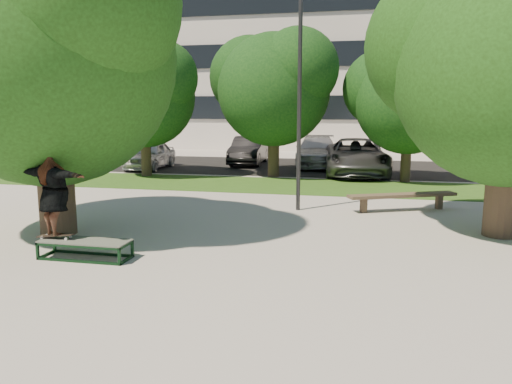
% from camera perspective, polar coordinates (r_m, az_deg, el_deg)
% --- Properties ---
extents(ground, '(120.00, 120.00, 0.00)m').
position_cam_1_polar(ground, '(10.17, -4.58, -7.36)').
color(ground, '#A49E97').
rests_on(ground, ground).
extents(grass_strip, '(30.00, 4.00, 0.02)m').
position_cam_1_polar(grass_strip, '(19.12, 6.56, 0.63)').
color(grass_strip, '#264C15').
rests_on(grass_strip, ground).
extents(asphalt_strip, '(40.00, 8.00, 0.01)m').
position_cam_1_polar(asphalt_strip, '(25.63, 5.80, 2.90)').
color(asphalt_strip, black).
rests_on(asphalt_strip, ground).
extents(tree_left, '(6.96, 5.95, 7.12)m').
position_cam_1_polar(tree_left, '(12.70, -22.93, 15.47)').
color(tree_left, '#38281E').
rests_on(tree_left, ground).
extents(tree_right, '(6.24, 5.33, 6.51)m').
position_cam_1_polar(tree_right, '(12.82, 26.89, 13.66)').
color(tree_right, '#38281E').
rests_on(tree_right, ground).
extents(bg_tree_left, '(5.28, 4.51, 5.77)m').
position_cam_1_polar(bg_tree_left, '(22.46, -12.80, 11.31)').
color(bg_tree_left, '#38281E').
rests_on(bg_tree_left, ground).
extents(bg_tree_mid, '(5.76, 4.92, 6.24)m').
position_cam_1_polar(bg_tree_mid, '(21.77, 1.90, 12.35)').
color(bg_tree_mid, '#38281E').
rests_on(bg_tree_mid, ground).
extents(bg_tree_right, '(5.04, 4.31, 5.43)m').
position_cam_1_polar(bg_tree_right, '(20.94, 16.89, 10.62)').
color(bg_tree_right, '#38281E').
rests_on(bg_tree_right, ground).
extents(lamppost, '(0.25, 0.15, 6.11)m').
position_cam_1_polar(lamppost, '(14.42, 4.98, 10.30)').
color(lamppost, '#2D2D30').
rests_on(lamppost, ground).
extents(office_building, '(30.00, 14.12, 16.00)m').
position_cam_1_polar(office_building, '(41.87, 5.74, 16.43)').
color(office_building, silver).
rests_on(office_building, ground).
extents(grind_box, '(1.80, 0.60, 0.38)m').
position_cam_1_polar(grind_box, '(10.52, -18.93, -6.21)').
color(grind_box, black).
rests_on(grind_box, ground).
extents(skater_rig, '(2.03, 1.12, 1.67)m').
position_cam_1_polar(skater_rig, '(10.63, -22.15, -0.38)').
color(skater_rig, white).
rests_on(skater_rig, grind_box).
extents(bench, '(3.17, 1.77, 0.50)m').
position_cam_1_polar(bench, '(15.10, 16.38, -0.49)').
color(bench, brown).
rests_on(bench, ground).
extents(car_silver_a, '(1.75, 4.00, 1.34)m').
position_cam_1_polar(car_silver_a, '(25.12, -12.00, 4.13)').
color(car_silver_a, silver).
rests_on(car_silver_a, asphalt_strip).
extents(car_dark, '(1.82, 4.55, 1.47)m').
position_cam_1_polar(car_dark, '(26.58, -0.82, 4.76)').
color(car_dark, black).
rests_on(car_dark, asphalt_strip).
extents(car_grey, '(3.16, 6.01, 1.61)m').
position_cam_1_polar(car_grey, '(22.91, 11.36, 3.99)').
color(car_grey, '#58595E').
rests_on(car_grey, asphalt_strip).
extents(car_silver_b, '(2.66, 5.47, 1.53)m').
position_cam_1_polar(car_silver_b, '(25.88, 7.02, 4.63)').
color(car_silver_b, '#ACACB1').
rests_on(car_silver_b, asphalt_strip).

